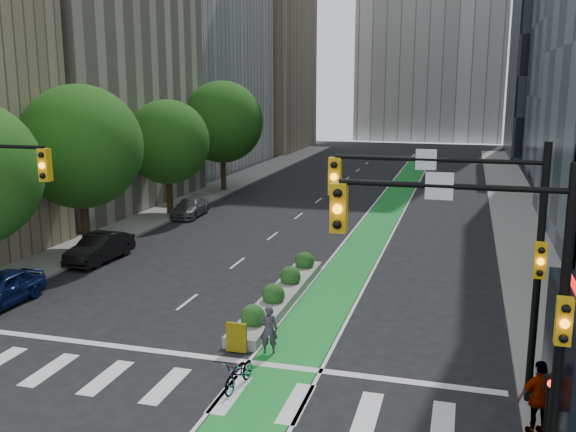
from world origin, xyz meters
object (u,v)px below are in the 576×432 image
Objects in this scene: parked_car_left_mid at (100,248)px; parked_car_left_far at (190,207)px; parked_car_left_near at (1,289)px; pedestrian_near at (567,391)px; median_planter at (281,293)px; cyclist at (269,330)px; pedestrian_far at (540,398)px; bicycle at (239,373)px.

parked_car_left_far is (-0.23, 11.47, -0.09)m from parked_car_left_mid.
parked_car_left_near is 20.92m from pedestrian_near.
pedestrian_near is (20.34, -10.77, 0.31)m from parked_car_left_mid.
median_planter is 5.08m from cyclist.
pedestrian_far reaches higher than parked_car_left_mid.
parked_car_left_far is at bearing 90.45° from parked_car_left_near.
parked_car_left_far is (-10.70, 14.93, 0.24)m from median_planter.
cyclist is 11.82m from parked_car_left_near.
parked_car_left_far reaches higher than bicycle.
bicycle is 8.96m from pedestrian_near.
cyclist is at bearing 98.38° from pedestrian_near.
median_planter is at bearing -97.04° from cyclist.
cyclist reaches higher than median_planter.
pedestrian_far is at bearing -53.29° from parked_car_left_far.
cyclist is (1.03, -4.95, 0.45)m from median_planter.
cyclist is 0.39× the size of parked_car_left_far.
bicycle is 8.23m from pedestrian_far.
pedestrian_far is at bearing 139.47° from cyclist.
bicycle is 0.40× the size of parked_car_left_mid.
median_planter is 2.51× the size of parked_car_left_near.
cyclist is at bearing -43.12° from pedestrian_far.
parked_car_left_mid is (-11.40, 11.01, 0.25)m from bicycle.
pedestrian_far is (9.10, -8.18, 0.76)m from median_planter.
pedestrian_far is at bearing 2.45° from bicycle.
pedestrian_far is at bearing -27.62° from parked_car_left_mid.
pedestrian_near is at bearing -10.17° from parked_car_left_near.
parked_car_left_mid reaches higher than median_planter.
cyclist is 0.84× the size of pedestrian_far.
parked_car_left_near reaches higher than bicycle.
parked_car_left_near is 6.92m from parked_car_left_mid.
parked_car_left_near is at bearing 167.42° from bicycle.
bicycle is 0.42× the size of parked_car_left_near.
pedestrian_near reaches higher than parked_car_left_far.
parked_car_left_far is 30.43m from pedestrian_far.
parked_car_left_far is (-11.63, 22.48, 0.16)m from bicycle.
parked_car_left_far is (0.00, 18.38, -0.09)m from parked_car_left_near.
median_planter is 18.37m from parked_car_left_far.
median_planter is 2.41× the size of parked_car_left_mid.
cyclist is 0.96× the size of pedestrian_near.
pedestrian_near is at bearing -51.12° from parked_car_left_far.
median_planter is at bearing -15.16° from parked_car_left_mid.
pedestrian_near is (20.56, -22.24, 0.40)m from parked_car_left_far.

